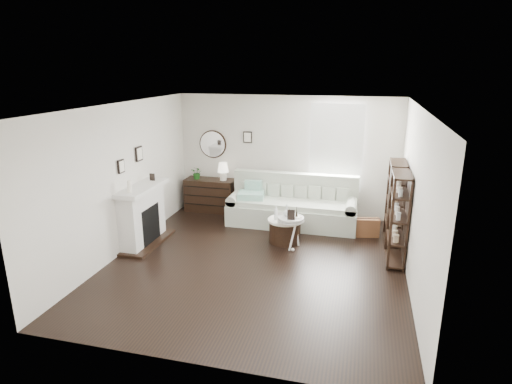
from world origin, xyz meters
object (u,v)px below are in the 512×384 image
(pedestal_table, at_px, (291,220))
(sofa, at_px, (293,208))
(drum_table, at_px, (285,230))
(dresser, at_px, (210,195))

(pedestal_table, bearing_deg, sofa, 97.96)
(drum_table, height_order, pedestal_table, pedestal_table)
(dresser, height_order, drum_table, dresser)
(sofa, relative_size, pedestal_table, 4.51)
(pedestal_table, bearing_deg, dresser, 143.02)
(pedestal_table, bearing_deg, drum_table, 122.42)
(sofa, height_order, pedestal_table, sofa)
(drum_table, relative_size, pedestal_table, 1.10)
(drum_table, bearing_deg, pedestal_table, -57.58)
(dresser, relative_size, drum_table, 1.72)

